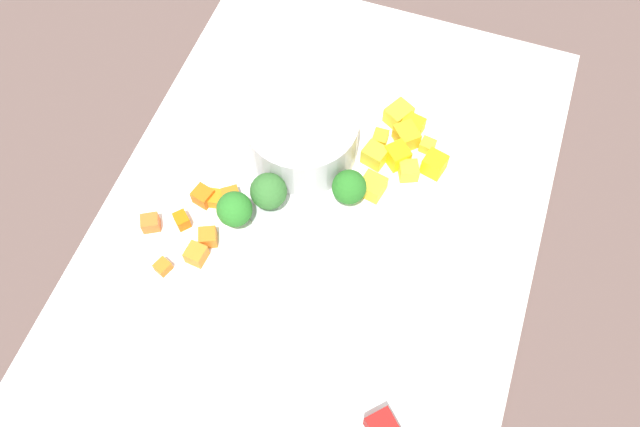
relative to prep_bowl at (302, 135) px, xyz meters
The scene contains 25 objects.
ground_plane 0.08m from the prep_bowl, 148.52° to the right, with size 4.00×4.00×0.00m, color brown.
cutting_board 0.08m from the prep_bowl, 148.52° to the right, with size 0.54×0.38×0.01m, color white.
prep_bowl is the anchor object (origin of this frame).
chef_knife 0.22m from the prep_bowl, 149.81° to the right, with size 0.23×0.24×0.02m.
carrot_dice_0 0.09m from the prep_bowl, 152.62° to the left, with size 0.02×0.01×0.02m, color orange.
carrot_dice_1 0.15m from the prep_bowl, 160.74° to the left, with size 0.02×0.02×0.01m, color orange.
carrot_dice_2 0.17m from the prep_bowl, 155.60° to the left, with size 0.01×0.01×0.01m, color orange.
carrot_dice_3 0.11m from the prep_bowl, 141.39° to the left, with size 0.02×0.02×0.02m, color orange.
carrot_dice_4 0.10m from the prep_bowl, 145.35° to the left, with size 0.02×0.02×0.01m, color orange.
carrot_dice_5 0.13m from the prep_bowl, 159.14° to the left, with size 0.02×0.02×0.01m, color orange.
carrot_dice_6 0.13m from the prep_bowl, 146.28° to the left, with size 0.01×0.01×0.01m, color orange.
carrot_dice_7 0.16m from the prep_bowl, 141.01° to the left, with size 0.01×0.02×0.01m, color orange.
pepper_dice_0 0.11m from the prep_bowl, 59.20° to the right, with size 0.02×0.02×0.02m, color yellow.
pepper_dice_1 0.09m from the prep_bowl, 79.95° to the right, with size 0.02×0.02×0.02m, color yellow.
pepper_dice_2 0.07m from the prep_bowl, 81.99° to the right, with size 0.02×0.02×0.02m, color yellow.
pepper_dice_3 0.12m from the prep_bowl, 81.70° to the right, with size 0.02×0.02×0.02m, color yellow.
pepper_dice_4 0.12m from the prep_bowl, 70.66° to the right, with size 0.01×0.01×0.01m, color yellow.
pepper_dice_5 0.10m from the prep_bowl, 87.53° to the right, with size 0.02×0.02×0.02m, color yellow.
pepper_dice_6 0.08m from the prep_bowl, 65.16° to the right, with size 0.02×0.01×0.01m, color yellow.
pepper_dice_7 0.10m from the prep_bowl, 50.47° to the right, with size 0.02×0.02×0.02m, color yellow.
pepper_dice_8 0.10m from the prep_bowl, 65.91° to the right, with size 0.02×0.02×0.02m, color yellow.
pepper_dice_9 0.08m from the prep_bowl, 106.71° to the right, with size 0.02×0.02×0.02m, color yellow.
broccoli_floret_0 0.10m from the prep_bowl, 162.48° to the left, with size 0.03×0.03×0.04m.
broccoli_floret_1 0.07m from the prep_bowl, 122.76° to the right, with size 0.03×0.03×0.04m.
broccoli_floret_2 0.06m from the prep_bowl, behind, with size 0.03×0.03×0.04m.
Camera 1 is at (-0.26, -0.09, 0.54)m, focal length 37.03 mm.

